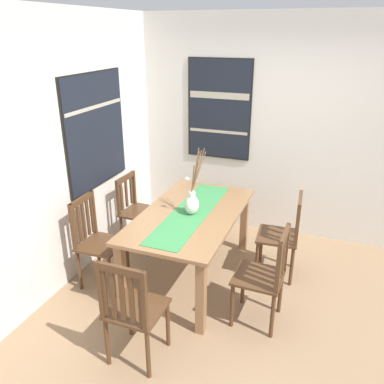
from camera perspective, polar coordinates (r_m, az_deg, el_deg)
ground_plane at (r=3.98m, az=6.44°, el=-16.82°), size 6.40×6.40×0.03m
wall_back at (r=4.11m, az=-18.70°, el=5.09°), size 6.40×0.12×2.70m
wall_side at (r=5.05m, az=12.63°, el=8.83°), size 0.12×6.40×2.70m
dining_table at (r=4.07m, az=-0.21°, el=-4.45°), size 1.68×0.94×0.77m
table_runner at (r=4.02m, az=-0.21°, el=-2.95°), size 1.55×0.36×0.01m
centerpiece_vase at (r=3.94m, az=-0.01°, el=-1.51°), size 0.24×0.19×0.69m
chair_0 at (r=4.80m, az=-7.90°, el=-2.61°), size 0.43×0.43×0.90m
chair_1 at (r=4.30m, az=12.98°, el=-5.99°), size 0.45×0.45×0.93m
chair_2 at (r=3.60m, az=10.59°, el=-11.62°), size 0.43×0.43×0.94m
chair_3 at (r=3.19m, az=-8.59°, el=-16.32°), size 0.42×0.42×0.96m
chair_4 at (r=4.18m, az=-13.65°, el=-6.69°), size 0.43×0.43×0.96m
painting_on_back_wall at (r=4.46m, az=-13.76°, el=8.59°), size 1.08×0.05×1.23m
painting_on_side_wall at (r=5.11m, az=3.94°, el=11.77°), size 0.05×0.83×1.25m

